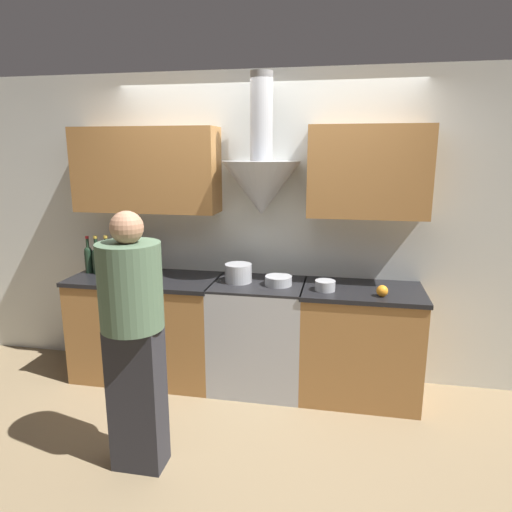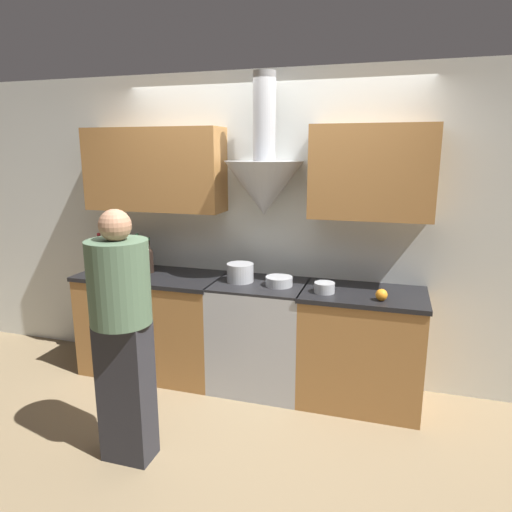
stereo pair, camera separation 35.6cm
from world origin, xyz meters
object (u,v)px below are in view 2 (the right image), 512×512
Objects in this scene: wine_bottle_2 at (117,255)px; wine_bottle_4 at (138,256)px; wine_bottle_3 at (128,257)px; person_foreground_left at (122,329)px; stove_range at (260,335)px; wine_bottle_1 at (108,255)px; wine_bottle_0 at (100,254)px; orange_fruit at (382,295)px; mixing_bowl at (279,281)px; wine_bottle_5 at (149,259)px; saucepan at (324,288)px; stock_pot at (240,273)px.

wine_bottle_4 is at bearing 1.42° from wine_bottle_2.
wine_bottle_3 is 1.37m from person_foreground_left.
wine_bottle_3 is 0.19× the size of person_foreground_left.
stove_range is 1.55m from wine_bottle_1.
wine_bottle_0 is 3.83× the size of orange_fruit.
wine_bottle_2 is 1.11× the size of wine_bottle_3.
stove_range is at bearing 172.41° from mixing_bowl.
stove_range is at bearing -1.63° from wine_bottle_4.
wine_bottle_2 reaches higher than wine_bottle_5.
wine_bottle_3 reaches higher than mixing_bowl.
saucepan is (-0.42, 0.07, -0.00)m from orange_fruit.
wine_bottle_3 is 1.98× the size of saucepan.
mixing_bowl is (1.51, -0.05, -0.11)m from wine_bottle_2.
wine_bottle_5 is at bearing 7.38° from wine_bottle_4.
wine_bottle_0 is 1.36m from stock_pot.
wine_bottle_3 is at bearing 174.70° from orange_fruit.
stove_range is 10.59× the size of orange_fruit.
stove_range is 2.77× the size of wine_bottle_0.
person_foreground_left reaches higher than wine_bottle_2.
wine_bottle_2 is 1.55× the size of stock_pot.
stove_range is at bearing -1.69° from wine_bottle_0.
wine_bottle_4 is 1.60× the size of mixing_bowl.
stove_range is 2.70× the size of wine_bottle_1.
wine_bottle_0 is 1.52× the size of mixing_bowl.
wine_bottle_0 reaches higher than wine_bottle_3.
wine_bottle_2 is at bearing 178.98° from stock_pot.
person_foreground_left is (0.90, -1.18, -0.14)m from wine_bottle_1.
wine_bottle_0 is at bearing 178.34° from stock_pot.
person_foreground_left is at bearing -108.22° from stock_pot.
stove_range is 2.65× the size of wine_bottle_2.
wine_bottle_2 reaches higher than stove_range.
saucepan is 1.51m from person_foreground_left.
mixing_bowl is (1.61, -0.05, -0.09)m from wine_bottle_1.
wine_bottle_1 is 2.15× the size of saucepan.
wine_bottle_2 is at bearing -176.65° from wine_bottle_3.
mixing_bowl is at bearing -2.28° from wine_bottle_0.
orange_fruit is 0.05× the size of person_foreground_left.
wine_bottle_3 is 0.21m from wine_bottle_5.
saucepan is 0.10× the size of person_foreground_left.
stove_range is at bearing -1.26° from wine_bottle_1.
mixing_bowl is at bearing -3.23° from wine_bottle_5.
orange_fruit is at bearing -4.90° from wine_bottle_2.
orange_fruit is at bearing -10.06° from stove_range.
wine_bottle_3 is at bearing 120.35° from person_foreground_left.
orange_fruit is at bearing -6.19° from wine_bottle_5.
person_foreground_left reaches higher than orange_fruit.
orange_fruit is (2.20, -0.20, -0.08)m from wine_bottle_3.
stock_pot is 1.02× the size of mixing_bowl.
wine_bottle_1 is 3.91× the size of orange_fruit.
wine_bottle_4 is (-1.13, 0.03, 0.59)m from stove_range.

